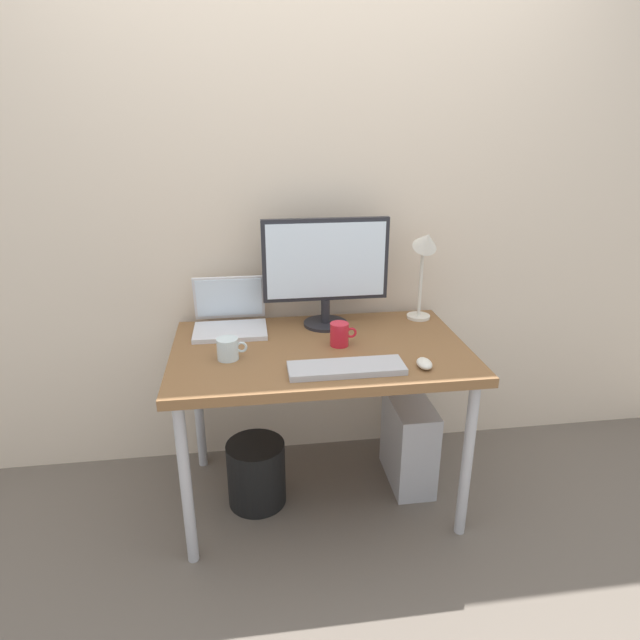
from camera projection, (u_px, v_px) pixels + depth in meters
ground_plane at (320, 494)px, 2.51m from camera, size 6.00×6.00×0.00m
back_wall at (307, 198)px, 2.45m from camera, size 4.40×0.04×2.60m
desk at (320, 362)px, 2.27m from camera, size 1.22×0.75×0.75m
monitor at (326, 266)px, 2.38m from camera, size 0.56×0.20×0.49m
laptop at (230, 317)px, 2.41m from camera, size 0.32×0.27×0.23m
desk_lamp at (425, 255)px, 2.42m from camera, size 0.11×0.16×0.45m
keyboard at (346, 368)px, 2.03m from camera, size 0.44×0.14×0.02m
mouse at (424, 363)px, 2.05m from camera, size 0.06×0.09×0.03m
coffee_mug at (340, 334)px, 2.24m from camera, size 0.11×0.08×0.10m
glass_cup at (228, 349)px, 2.12m from camera, size 0.12×0.08×0.09m
computer_tower at (409, 442)px, 2.54m from camera, size 0.18×0.36×0.42m
wastebasket at (256, 473)px, 2.42m from camera, size 0.26×0.26×0.30m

